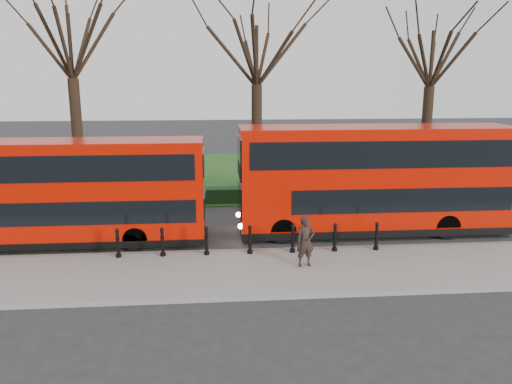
{
  "coord_description": "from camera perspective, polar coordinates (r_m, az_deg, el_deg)",
  "views": [
    {
      "loc": [
        -0.44,
        -18.42,
        6.35
      ],
      "look_at": [
        1.16,
        0.5,
        2.0
      ],
      "focal_mm": 35.0,
      "sensor_mm": 36.0,
      "label": 1
    }
  ],
  "objects": [
    {
      "name": "kerb",
      "position": [
        18.52,
        -3.2,
        -6.92
      ],
      "size": [
        60.0,
        0.25,
        0.16
      ],
      "primitive_type": "cube",
      "color": "slate",
      "rests_on": "ground"
    },
    {
      "name": "grass_verge",
      "position": [
        34.01,
        -4.0,
        2.16
      ],
      "size": [
        60.0,
        18.0,
        0.06
      ],
      "primitive_type": "cube",
      "color": "#1F4C19",
      "rests_on": "ground"
    },
    {
      "name": "pavement",
      "position": [
        16.65,
        -3.0,
        -9.25
      ],
      "size": [
        60.0,
        4.0,
        0.15
      ],
      "primitive_type": "cube",
      "color": "gray",
      "rests_on": "ground"
    },
    {
      "name": "tree_left",
      "position": [
        29.48,
        -20.5,
        16.05
      ],
      "size": [
        7.37,
        7.37,
        11.51
      ],
      "color": "black",
      "rests_on": "ground"
    },
    {
      "name": "yellow_line_outer",
      "position": [
        18.82,
        -3.23,
        -6.81
      ],
      "size": [
        60.0,
        0.1,
        0.01
      ],
      "primitive_type": "cube",
      "color": "yellow",
      "rests_on": "ground"
    },
    {
      "name": "yellow_line_inner",
      "position": [
        19.01,
        -3.25,
        -6.61
      ],
      "size": [
        60.0,
        0.1,
        0.01
      ],
      "primitive_type": "cube",
      "color": "yellow",
      "rests_on": "ground"
    },
    {
      "name": "pedestrian",
      "position": [
        16.84,
        5.68,
        -5.63
      ],
      "size": [
        0.7,
        0.52,
        1.73
      ],
      "primitive_type": "imported",
      "rotation": [
        0.0,
        0.0,
        0.19
      ],
      "color": "black",
      "rests_on": "pavement"
    },
    {
      "name": "bus_lead",
      "position": [
        20.4,
        -20.38,
        -0.11
      ],
      "size": [
        10.19,
        2.34,
        4.05
      ],
      "color": "#B90F00",
      "rests_on": "ground"
    },
    {
      "name": "tree_mid",
      "position": [
        28.57,
        0.09,
        16.04
      ],
      "size": [
        6.97,
        6.97,
        10.9
      ],
      "color": "black",
      "rests_on": "ground"
    },
    {
      "name": "hedge",
      "position": [
        25.91,
        -3.72,
        -0.4
      ],
      "size": [
        60.0,
        0.9,
        0.8
      ],
      "primitive_type": "cube",
      "color": "black",
      "rests_on": "ground"
    },
    {
      "name": "bollard_row",
      "position": [
        18.03,
        -0.7,
        -5.52
      ],
      "size": [
        9.5,
        0.15,
        1.0
      ],
      "color": "black",
      "rests_on": "pavement"
    },
    {
      "name": "bus_rear",
      "position": [
        21.12,
        13.39,
        1.32
      ],
      "size": [
        11.16,
        2.56,
        4.44
      ],
      "color": "#B90F00",
      "rests_on": "ground"
    },
    {
      "name": "tree_right",
      "position": [
        31.05,
        19.47,
        14.78
      ],
      "size": [
        6.83,
        6.83,
        10.67
      ],
      "color": "black",
      "rests_on": "ground"
    },
    {
      "name": "ground",
      "position": [
        19.49,
        -3.29,
        -6.14
      ],
      "size": [
        120.0,
        120.0,
        0.0
      ],
      "primitive_type": "plane",
      "color": "#28282B",
      "rests_on": "ground"
    }
  ]
}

